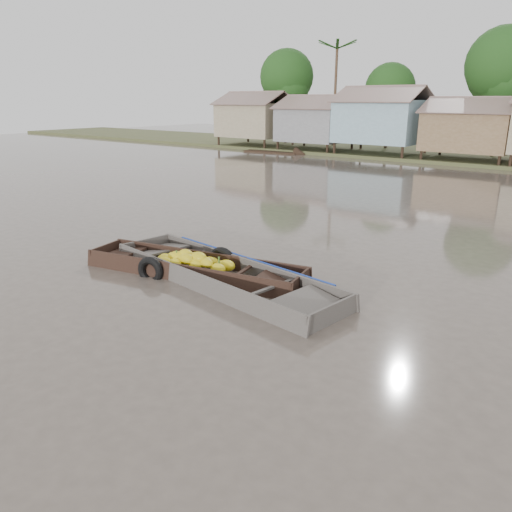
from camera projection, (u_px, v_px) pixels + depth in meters
The scene contains 3 objects.
ground at pixel (253, 301), 11.38m from camera, with size 120.00×120.00×0.00m, color #50463D.
banana_boat at pixel (191, 267), 13.12m from camera, with size 6.23×2.72×0.86m.
viewer_boat at pixel (223, 280), 12.56m from camera, with size 7.22×2.73×0.57m.
Camera 1 is at (6.55, -8.26, 4.41)m, focal length 35.00 mm.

